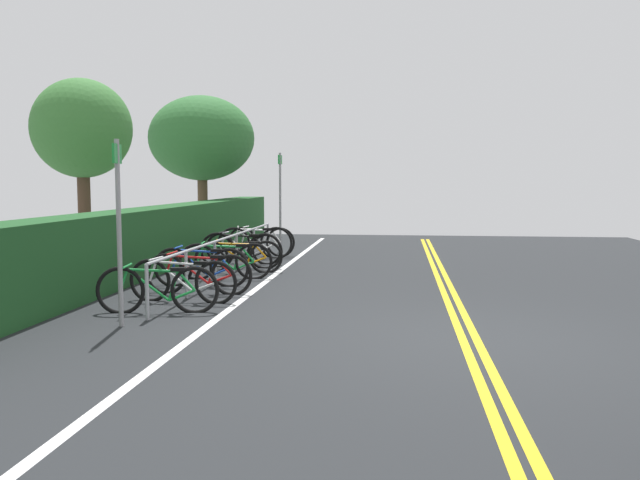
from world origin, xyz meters
name	(u,v)px	position (x,y,z in m)	size (l,w,h in m)	color
ground_plane	(470,342)	(0.00, 0.00, -0.03)	(29.28, 13.00, 0.05)	#232628
centre_line_yellow_inner	(477,340)	(0.00, -0.08, 0.00)	(26.35, 0.10, 0.00)	gold
centre_line_yellow_outer	(463,339)	(0.00, 0.08, 0.00)	(26.35, 0.10, 0.00)	gold
bike_lane_stripe_white	(200,332)	(0.00, 3.20, 0.00)	(26.35, 0.12, 0.00)	white
bike_rack	(226,246)	(4.67, 4.09, 0.58)	(8.17, 0.05, 0.76)	#9EA0A5
bicycle_0	(158,290)	(1.09, 4.12, 0.32)	(0.46, 1.69, 0.70)	black
bicycle_1	(183,281)	(1.92, 4.04, 0.32)	(0.46, 1.72, 0.69)	black
bicycle_2	(199,274)	(2.65, 4.01, 0.33)	(0.46, 1.77, 0.70)	black
bicycle_3	(201,267)	(3.41, 4.20, 0.34)	(0.46, 1.69, 0.72)	black
bicycle_4	(226,261)	(4.28, 4.00, 0.34)	(0.48, 1.72, 0.72)	black
bicycle_5	(239,257)	(5.07, 3.93, 0.32)	(0.60, 1.68, 0.69)	black
bicycle_6	(241,250)	(5.88, 4.09, 0.37)	(0.46, 1.80, 0.78)	black
bicycle_7	(244,248)	(6.60, 4.21, 0.34)	(0.46, 1.77, 0.72)	black
bicycle_8	(255,243)	(7.50, 4.14, 0.37)	(0.56, 1.71, 0.79)	black
bicycle_9	(261,241)	(8.16, 4.13, 0.35)	(0.46, 1.69, 0.74)	black
sign_post_near	(119,215)	(0.21, 4.27, 1.40)	(0.36, 0.09, 2.33)	gray
sign_post_far	(280,192)	(9.88, 3.97, 1.52)	(0.36, 0.06, 2.56)	gray
hedge_backdrop	(166,236)	(6.17, 5.82, 0.64)	(17.12, 0.83, 1.27)	#1C4C21
tree_mid	(82,130)	(6.27, 7.70, 2.93)	(2.15, 2.15, 4.03)	#473323
tree_far_right	(202,139)	(12.20, 6.80, 3.09)	(3.20, 3.20, 4.39)	brown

